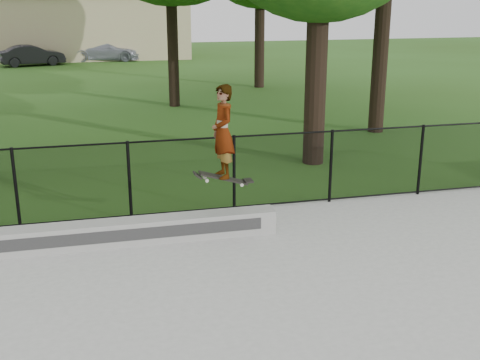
{
  "coord_description": "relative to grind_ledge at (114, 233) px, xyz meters",
  "views": [
    {
      "loc": [
        -2.55,
        -4.94,
        4.11
      ],
      "look_at": [
        -0.3,
        4.2,
        1.2
      ],
      "focal_mm": 45.0,
      "sensor_mm": 36.0,
      "label": 1
    }
  ],
  "objects": [
    {
      "name": "chainlink_fence",
      "position": [
        2.37,
        1.2,
        0.54
      ],
      "size": [
        16.06,
        0.06,
        1.5
      ],
      "color": "black",
      "rests_on": "concrete_slab"
    },
    {
      "name": "car_c",
      "position": [
        0.74,
        30.95,
        0.39
      ],
      "size": [
        4.41,
        2.47,
        1.32
      ],
      "primitive_type": "imported",
      "rotation": [
        0.0,
        0.0,
        1.42
      ],
      "color": "#9195A4",
      "rests_on": "ground"
    },
    {
      "name": "grind_ledge",
      "position": [
        0.0,
        0.0,
        0.0
      ],
      "size": [
        5.61,
        0.4,
        0.41
      ],
      "primitive_type": "cube",
      "color": "#989894",
      "rests_on": "concrete_slab"
    },
    {
      "name": "distant_building",
      "position": [
        0.37,
        33.3,
        1.9
      ],
      "size": [
        12.4,
        6.4,
        4.3
      ],
      "color": "tan",
      "rests_on": "ground"
    },
    {
      "name": "skater_airborne",
      "position": [
        1.87,
        -0.12,
        1.64
      ],
      "size": [
        0.82,
        0.61,
        1.76
      ],
      "color": "black",
      "rests_on": "ground"
    },
    {
      "name": "car_b",
      "position": [
        -3.56,
        29.05,
        0.35
      ],
      "size": [
        3.62,
        2.15,
        1.23
      ],
      "primitive_type": "imported",
      "rotation": [
        0.0,
        0.0,
        1.84
      ],
      "color": "black",
      "rests_on": "ground"
    }
  ]
}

